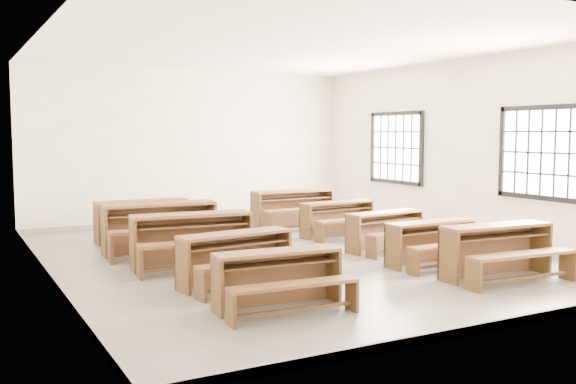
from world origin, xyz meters
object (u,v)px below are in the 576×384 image
desk_set_5 (499,247)px  desk_set_9 (294,206)px  desk_set_8 (338,216)px  desk_set_0 (279,275)px  desk_set_7 (387,228)px  desk_set_2 (193,236)px  desk_set_4 (142,217)px  desk_set_1 (237,255)px  desk_set_3 (161,224)px  desk_set_6 (433,240)px

desk_set_5 → desk_set_9: 5.19m
desk_set_9 → desk_set_8: bearing=-80.7°
desk_set_0 → desk_set_7: bearing=39.5°
desk_set_2 → desk_set_4: (-0.02, 2.53, -0.03)m
desk_set_5 → desk_set_8: (0.01, 3.88, -0.04)m
desk_set_2 → desk_set_5: 4.17m
desk_set_1 → desk_set_3: bearing=87.4°
desk_set_4 → desk_set_7: bearing=-41.6°
desk_set_4 → desk_set_8: desk_set_4 is taller
desk_set_8 → desk_set_9: desk_set_9 is taller
desk_set_4 → desk_set_8: size_ratio=1.10×
desk_set_0 → desk_set_8: desk_set_8 is taller
desk_set_3 → desk_set_9: (3.16, 1.35, -0.02)m
desk_set_0 → desk_set_1: desk_set_1 is taller
desk_set_2 → desk_set_4: 2.53m
desk_set_2 → desk_set_8: size_ratio=1.22×
desk_set_0 → desk_set_8: 4.99m
desk_set_4 → desk_set_9: bearing=0.9°
desk_set_1 → desk_set_5: (3.18, -1.26, 0.03)m
desk_set_4 → desk_set_3: bearing=-93.3°
desk_set_4 → desk_set_6: bearing=-53.1°
desk_set_3 → desk_set_0: bearing=-84.2°
desk_set_2 → desk_set_9: (3.08, 2.61, -0.00)m
desk_set_1 → desk_set_5: desk_set_5 is taller
desk_set_3 → desk_set_9: 3.43m
desk_set_2 → desk_set_0: bearing=-82.7°
desk_set_8 → desk_set_9: bearing=96.6°
desk_set_5 → desk_set_9: size_ratio=0.96×
desk_set_5 → desk_set_6: size_ratio=1.14×
desk_set_4 → desk_set_9: desk_set_9 is taller
desk_set_7 → desk_set_8: bearing=80.0°
desk_set_2 → desk_set_3: bearing=99.2°
desk_set_0 → desk_set_7: size_ratio=0.98×
desk_set_7 → desk_set_4: bearing=132.4°
desk_set_0 → desk_set_5: 3.21m
desk_set_1 → desk_set_8: desk_set_1 is taller
desk_set_4 → desk_set_5: bearing=-57.7°
desk_set_7 → desk_set_8: desk_set_8 is taller
desk_set_1 → desk_set_2: desk_set_2 is taller
desk_set_4 → desk_set_2: bearing=-90.2°
desk_set_2 → desk_set_8: bearing=27.3°
desk_set_7 → desk_set_8: 1.59m
desk_set_2 → desk_set_1: bearing=-79.8°
desk_set_1 → desk_set_9: 4.92m
desk_set_8 → desk_set_9: (-0.22, 1.30, 0.07)m
desk_set_4 → desk_set_6: desk_set_4 is taller
desk_set_3 → desk_set_8: size_ratio=1.25×
desk_set_1 → desk_set_3: size_ratio=0.86×
desk_set_4 → desk_set_5: (3.31, -5.09, -0.01)m
desk_set_2 → desk_set_7: size_ratio=1.20×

